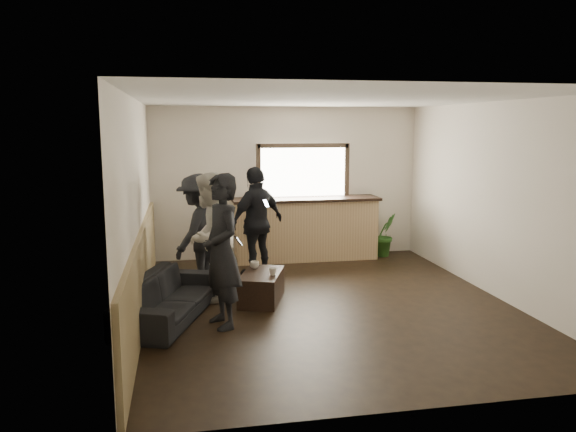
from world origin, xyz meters
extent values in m
cube|color=black|center=(0.00, 0.00, 0.00)|extent=(5.00, 6.00, 0.01)
cube|color=silver|center=(0.00, 0.00, 2.80)|extent=(5.00, 6.00, 0.01)
cube|color=silver|center=(0.00, 3.00, 1.40)|extent=(5.00, 0.01, 2.80)
cube|color=silver|center=(0.00, -3.00, 1.40)|extent=(5.00, 0.01, 2.80)
cube|color=silver|center=(-2.50, 0.00, 1.40)|extent=(0.01, 6.00, 2.80)
cube|color=silver|center=(2.50, 0.00, 1.40)|extent=(0.01, 6.00, 2.80)
cube|color=#A0895A|center=(-2.47, 0.00, 0.55)|extent=(0.06, 5.90, 1.10)
cube|color=tan|center=(0.30, 2.68, 0.55)|extent=(2.60, 0.60, 1.10)
cube|color=black|center=(0.30, 2.68, 1.12)|extent=(2.70, 0.68, 0.05)
cube|color=white|center=(0.30, 2.96, 1.60)|extent=(1.60, 0.06, 0.90)
cube|color=#3F3326|center=(0.30, 2.93, 2.09)|extent=(1.72, 0.08, 0.08)
cube|color=#3F3326|center=(-0.54, 2.93, 1.60)|extent=(0.08, 0.08, 1.06)
cube|color=#3F3326|center=(1.14, 2.93, 1.60)|extent=(0.08, 0.08, 1.06)
imported|color=black|center=(-2.15, -0.19, 0.29)|extent=(1.39, 2.10, 0.57)
cube|color=black|center=(-0.87, 0.31, 0.21)|extent=(0.79, 1.04, 0.41)
imported|color=silver|center=(-0.93, 0.58, 0.46)|extent=(0.14, 0.14, 0.10)
imported|color=silver|center=(-0.73, 0.16, 0.46)|extent=(0.13, 0.13, 0.10)
imported|color=#2D6623|center=(1.83, 2.65, 0.41)|extent=(0.55, 0.50, 0.82)
imported|color=black|center=(-1.48, -0.58, 0.95)|extent=(0.64, 0.79, 1.89)
cube|color=black|center=(-1.27, -0.52, 1.05)|extent=(0.11, 0.10, 0.12)
cube|color=white|center=(-1.27, -0.52, 1.06)|extent=(0.09, 0.08, 0.11)
imported|color=beige|center=(-1.58, 0.49, 0.91)|extent=(1.01, 1.10, 1.82)
cube|color=black|center=(-1.38, 0.40, 1.03)|extent=(0.11, 0.10, 0.12)
cube|color=white|center=(-1.38, 0.39, 1.03)|extent=(0.10, 0.09, 0.11)
imported|color=black|center=(-1.70, 1.20, 0.87)|extent=(1.13, 1.30, 1.74)
cube|color=black|center=(-1.51, 1.09, 0.98)|extent=(0.12, 0.11, 0.12)
cube|color=white|center=(-1.51, 1.09, 0.99)|extent=(0.10, 0.09, 0.11)
imported|color=black|center=(-0.75, 1.64, 0.90)|extent=(1.12, 0.96, 1.81)
cube|color=black|center=(-0.62, 1.46, 1.23)|extent=(0.11, 0.12, 0.12)
cube|color=white|center=(-0.62, 1.46, 1.24)|extent=(0.10, 0.10, 0.11)
camera|label=1|loc=(-1.94, -7.27, 2.45)|focal=35.00mm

